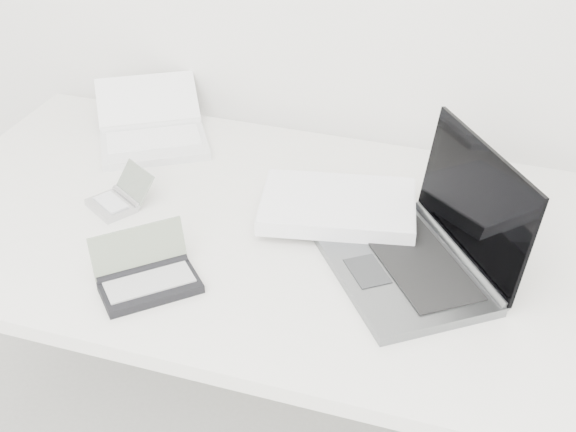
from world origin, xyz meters
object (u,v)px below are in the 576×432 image
(desk, at_px, (309,253))
(palmtop_charcoal, at_px, (147,277))
(netbook_open_white, at_px, (152,132))
(laptop_large, at_px, (382,228))

(desk, bearing_deg, palmtop_charcoal, -132.89)
(netbook_open_white, bearing_deg, palmtop_charcoal, -95.79)
(laptop_large, bearing_deg, netbook_open_white, -148.95)
(netbook_open_white, xyz_separation_m, palmtop_charcoal, (0.23, -0.49, -0.00))
(netbook_open_white, relative_size, palmtop_charcoal, 1.84)
(palmtop_charcoal, bearing_deg, netbook_open_white, 71.92)
(netbook_open_white, height_order, palmtop_charcoal, same)
(desk, xyz_separation_m, laptop_large, (0.14, 0.01, 0.08))
(desk, bearing_deg, laptop_large, 3.45)
(laptop_large, xyz_separation_m, netbook_open_white, (-0.59, 0.24, -0.02))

